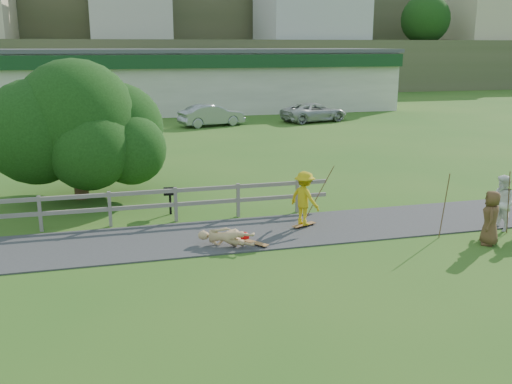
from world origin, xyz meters
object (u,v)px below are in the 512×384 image
at_px(tree, 78,150).
at_px(spectator_a, 502,203).
at_px(skater_fallen, 226,237).
at_px(car_white, 314,112).
at_px(bbq, 170,201).
at_px(car_silver, 211,115).
at_px(skater_rider, 304,201).
at_px(spectator_c, 491,218).

bearing_deg(tree, spectator_a, -29.91).
xyz_separation_m(skater_fallen, car_white, (11.67, 24.53, 0.39)).
relative_size(skater_fallen, bbq, 1.79).
height_order(skater_fallen, spectator_a, spectator_a).
distance_m(spectator_a, car_white, 25.37).
xyz_separation_m(spectator_a, car_silver, (-4.19, 24.72, -0.10)).
bearing_deg(skater_fallen, car_silver, 21.03).
height_order(spectator_a, car_silver, spectator_a).
xyz_separation_m(skater_rider, spectator_c, (4.46, -2.74, -0.05)).
distance_m(skater_rider, car_silver, 23.04).
distance_m(spectator_c, car_silver, 25.91).
relative_size(skater_rider, car_silver, 0.37).
bearing_deg(car_white, bbq, 134.85).
distance_m(car_white, tree, 23.97).
bearing_deg(tree, car_white, 49.14).
height_order(skater_rider, car_white, skater_rider).
bearing_deg(spectator_c, skater_rider, -87.85).
bearing_deg(spectator_c, bbq, -88.68).
height_order(car_white, tree, tree).
distance_m(spectator_c, car_white, 26.55).
bearing_deg(bbq, tree, 140.91).
bearing_deg(skater_rider, bbq, 28.31).
height_order(skater_fallen, car_white, car_white).
bearing_deg(car_silver, skater_fallen, 155.77).
bearing_deg(skater_fallen, tree, 62.41).
bearing_deg(spectator_a, car_white, 172.88).
relative_size(skater_rider, spectator_a, 0.98).
xyz_separation_m(spectator_c, car_silver, (-3.06, 25.73, -0.03)).
bearing_deg(bbq, skater_fallen, -67.23).
height_order(skater_rider, spectator_c, skater_rider).
relative_size(spectator_c, car_white, 0.31).
height_order(skater_rider, skater_fallen, skater_rider).
xyz_separation_m(skater_rider, skater_fallen, (-2.64, -1.11, -0.53)).
distance_m(car_silver, tree, 19.45).
xyz_separation_m(skater_fallen, tree, (-3.99, 6.42, 1.47)).
xyz_separation_m(skater_rider, spectator_a, (5.59, -1.72, 0.01)).
xyz_separation_m(skater_rider, tree, (-6.63, 5.31, 0.94)).
xyz_separation_m(car_silver, bbq, (-5.15, -20.53, -0.30)).
distance_m(tree, bbq, 4.25).
height_order(spectator_a, spectator_c, spectator_a).
xyz_separation_m(spectator_a, tree, (-12.22, 7.03, 0.92)).
relative_size(spectator_a, car_silver, 0.37).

